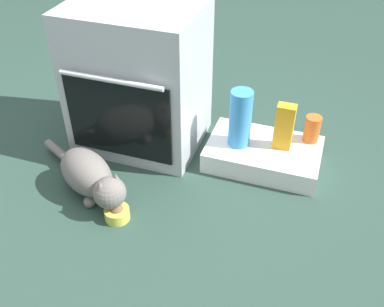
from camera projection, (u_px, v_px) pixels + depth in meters
ground at (106, 182)px, 2.20m from camera, size 8.00×8.00×0.00m
oven at (139, 78)px, 2.26m from camera, size 0.63×0.55×0.75m
pantry_cabinet at (263, 154)px, 2.29m from camera, size 0.57×0.36×0.11m
food_bowl at (117, 213)px, 1.99m from camera, size 0.11×0.11×0.08m
cat at (90, 176)px, 2.06m from camera, size 0.62×0.41×0.22m
sauce_jar at (312, 129)px, 2.25m from camera, size 0.08×0.08×0.14m
water_bottle at (240, 119)px, 2.18m from camera, size 0.11×0.11×0.30m
juice_carton at (284, 127)px, 2.17m from camera, size 0.09×0.06×0.24m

